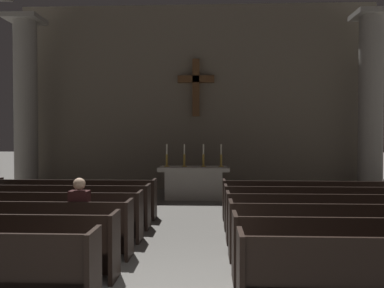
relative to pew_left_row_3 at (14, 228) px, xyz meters
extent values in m
cube|color=black|center=(1.93, -1.98, 0.00)|extent=(0.06, 0.50, 0.95)
cube|color=black|center=(1.93, -0.98, 0.00)|extent=(0.06, 0.50, 0.95)
cube|color=black|center=(0.00, 0.04, -0.05)|extent=(3.80, 0.40, 0.05)
cube|color=black|center=(0.00, -0.18, 0.22)|extent=(3.80, 0.05, 0.50)
cube|color=black|center=(0.00, 0.22, -0.28)|extent=(3.80, 0.04, 0.40)
cube|color=black|center=(1.93, 0.02, 0.00)|extent=(0.06, 0.50, 0.95)
cube|color=black|center=(0.00, 1.04, -0.05)|extent=(3.80, 0.40, 0.05)
cube|color=black|center=(0.00, 0.81, 0.22)|extent=(3.80, 0.05, 0.50)
cube|color=black|center=(0.00, 1.22, -0.28)|extent=(3.80, 0.04, 0.40)
cube|color=black|center=(1.93, 1.02, 0.00)|extent=(0.06, 0.50, 0.95)
cube|color=black|center=(0.00, 2.04, -0.05)|extent=(3.80, 0.40, 0.05)
cube|color=black|center=(0.00, 1.81, 0.22)|extent=(3.80, 0.05, 0.50)
cube|color=black|center=(0.00, 2.22, -0.28)|extent=(3.80, 0.04, 0.40)
cube|color=black|center=(1.93, 2.02, 0.00)|extent=(0.06, 0.50, 0.95)
cube|color=black|center=(0.00, 3.03, -0.05)|extent=(3.80, 0.40, 0.05)
cube|color=black|center=(0.00, 2.81, 0.22)|extent=(3.80, 0.05, 0.50)
cube|color=black|center=(0.00, 3.21, -0.28)|extent=(3.80, 0.04, 0.40)
cube|color=black|center=(1.93, 3.01, 0.00)|extent=(0.06, 0.50, 0.95)
cube|color=black|center=(3.59, -1.98, 0.00)|extent=(0.06, 0.50, 0.95)
cube|color=black|center=(5.52, -0.96, -0.05)|extent=(3.80, 0.40, 0.05)
cube|color=black|center=(5.52, -0.78, -0.28)|extent=(3.80, 0.04, 0.40)
cube|color=black|center=(3.59, -0.98, 0.00)|extent=(0.06, 0.50, 0.95)
cube|color=black|center=(5.52, 0.04, -0.05)|extent=(3.80, 0.40, 0.05)
cube|color=black|center=(5.52, -0.18, 0.22)|extent=(3.80, 0.05, 0.50)
cube|color=black|center=(5.52, 0.22, -0.28)|extent=(3.80, 0.04, 0.40)
cube|color=black|center=(3.59, 0.02, 0.00)|extent=(0.06, 0.50, 0.95)
cube|color=black|center=(5.52, 1.04, -0.05)|extent=(3.80, 0.40, 0.05)
cube|color=black|center=(5.52, 0.81, 0.22)|extent=(3.80, 0.05, 0.50)
cube|color=black|center=(5.52, 1.22, -0.28)|extent=(3.80, 0.04, 0.40)
cube|color=black|center=(3.59, 1.02, 0.00)|extent=(0.06, 0.50, 0.95)
cube|color=black|center=(5.52, 2.04, -0.05)|extent=(3.80, 0.40, 0.05)
cube|color=black|center=(5.52, 1.81, 0.22)|extent=(3.80, 0.05, 0.50)
cube|color=black|center=(5.52, 2.22, -0.28)|extent=(3.80, 0.04, 0.40)
cube|color=black|center=(3.59, 2.02, 0.00)|extent=(0.06, 0.50, 0.95)
cube|color=black|center=(5.52, 3.03, -0.05)|extent=(3.80, 0.40, 0.05)
cube|color=black|center=(5.52, 2.81, 0.22)|extent=(3.80, 0.05, 0.50)
cube|color=black|center=(5.52, 3.21, -0.28)|extent=(3.80, 0.04, 0.40)
cube|color=black|center=(3.59, 3.01, 0.00)|extent=(0.06, 0.50, 0.95)
cube|color=gray|center=(-3.03, 6.89, -0.38)|extent=(1.09, 1.09, 0.20)
cylinder|color=gray|center=(-3.03, 6.89, 2.46)|extent=(0.78, 0.78, 5.87)
cube|color=gray|center=(-3.03, 6.89, 5.48)|extent=(1.16, 1.16, 0.16)
cube|color=gray|center=(8.56, 6.89, -0.38)|extent=(1.09, 1.09, 0.20)
cylinder|color=gray|center=(8.56, 6.89, 2.46)|extent=(0.78, 0.78, 5.87)
cube|color=gray|center=(8.56, 6.89, 5.48)|extent=(1.16, 1.16, 0.16)
cube|color=#A8A399|center=(2.76, 5.94, -0.04)|extent=(1.76, 0.72, 0.88)
cube|color=#A8A399|center=(2.76, 5.94, 0.46)|extent=(2.20, 0.90, 0.12)
cube|color=silver|center=(2.76, 5.94, 0.53)|extent=(2.09, 0.86, 0.01)
cylinder|color=#B79338|center=(1.91, 5.94, 0.54)|extent=(0.16, 0.16, 0.02)
cylinder|color=#B79338|center=(1.91, 5.94, 0.73)|extent=(0.07, 0.07, 0.39)
cylinder|color=silver|center=(1.91, 5.94, 1.08)|extent=(0.04, 0.04, 0.32)
cylinder|color=#B79338|center=(2.46, 5.94, 0.54)|extent=(0.16, 0.16, 0.02)
cylinder|color=#B79338|center=(2.46, 5.94, 0.73)|extent=(0.07, 0.07, 0.39)
cylinder|color=silver|center=(2.46, 5.94, 1.08)|extent=(0.04, 0.04, 0.32)
cylinder|color=#B79338|center=(3.06, 5.94, 0.54)|extent=(0.16, 0.16, 0.02)
cylinder|color=#B79338|center=(3.06, 5.94, 0.73)|extent=(0.07, 0.07, 0.39)
cylinder|color=silver|center=(3.06, 5.94, 1.08)|extent=(0.04, 0.04, 0.32)
cylinder|color=#B79338|center=(3.61, 5.94, 0.54)|extent=(0.16, 0.16, 0.02)
cylinder|color=#B79338|center=(3.61, 5.94, 0.73)|extent=(0.07, 0.07, 0.39)
cylinder|color=silver|center=(3.61, 5.94, 1.08)|extent=(0.04, 0.04, 0.32)
cube|color=#706656|center=(2.76, 8.16, 2.89)|extent=(12.83, 0.25, 6.73)
cube|color=brown|center=(2.76, 7.91, 3.22)|extent=(0.25, 0.25, 2.05)
cube|color=brown|center=(2.76, 7.91, 3.53)|extent=(1.32, 0.25, 0.25)
cube|color=#26262B|center=(1.12, 0.22, -0.25)|extent=(0.24, 0.14, 0.45)
cube|color=#26262B|center=(1.12, 0.09, 0.03)|extent=(0.28, 0.36, 0.12)
cube|color=#381919|center=(1.12, -0.04, 0.36)|extent=(0.32, 0.20, 0.54)
sphere|color=beige|center=(1.12, -0.04, 0.74)|extent=(0.20, 0.20, 0.20)
camera|label=1|loc=(3.24, -6.37, 1.56)|focal=36.97mm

